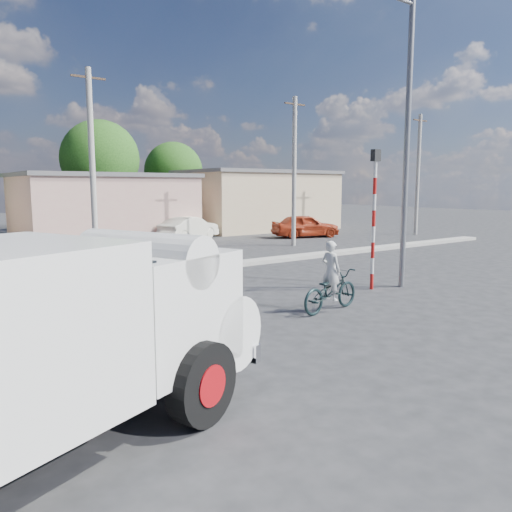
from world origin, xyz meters
TOP-DOWN VIEW (x-y plane):
  - ground_plane at (0.00, 0.00)m, footprint 120.00×120.00m
  - median at (0.00, 8.00)m, footprint 40.00×0.80m
  - truck at (-7.67, -2.74)m, footprint 6.71×4.45m
  - bicycle at (0.14, 0.28)m, footprint 2.16×0.98m
  - cyclist at (0.14, 0.28)m, footprint 0.44×0.61m
  - car_cream at (5.99, 18.38)m, footprint 4.54×3.00m
  - car_red at (12.66, 15.06)m, footprint 4.68×3.01m
  - traffic_pole at (3.20, 1.50)m, footprint 0.28×0.18m
  - streetlight at (4.14, 1.20)m, footprint 2.34×0.22m
  - building_row at (1.10, 22.00)m, footprint 37.80×7.30m
  - tree_row at (-2.27, 28.62)m, footprint 34.13×7.32m
  - utility_poles at (3.25, 12.00)m, footprint 35.40×0.24m

SIDE VIEW (x-z plane):
  - ground_plane at x=0.00m, z-range 0.00..0.00m
  - median at x=0.00m, z-range 0.00..0.16m
  - bicycle at x=0.14m, z-range 0.00..1.09m
  - car_cream at x=5.99m, z-range 0.00..1.41m
  - car_red at x=12.66m, z-range 0.00..1.48m
  - cyclist at x=0.14m, z-range 0.00..1.55m
  - truck at x=-7.67m, z-range 0.14..2.76m
  - building_row at x=1.10m, z-range -0.09..4.35m
  - traffic_pole at x=3.20m, z-range 0.41..4.77m
  - utility_poles at x=3.25m, z-range 0.07..8.07m
  - tree_row at x=-2.27m, z-range 0.78..8.88m
  - streetlight at x=4.14m, z-range 0.46..9.46m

